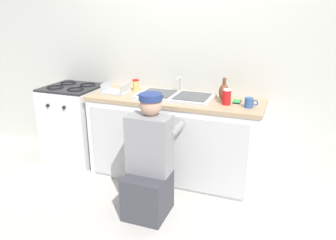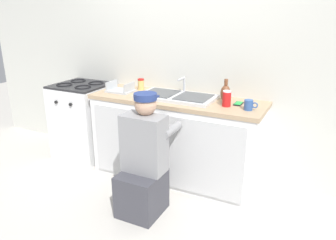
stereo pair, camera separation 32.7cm
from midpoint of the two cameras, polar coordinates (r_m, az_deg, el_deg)
The scene contains 13 objects.
ground_plane at distance 3.50m, azimuth 1.99°, elevation -11.80°, with size 12.00×12.00×0.00m, color beige.
back_wall at distance 3.65m, azimuth 6.56°, elevation 10.35°, with size 6.00×0.10×2.50m, color silver.
counter_cabinet at distance 3.54m, azimuth 4.04°, elevation -3.61°, with size 1.79×0.62×0.86m.
countertop at distance 3.40m, azimuth 4.27°, elevation 3.48°, with size 1.83×0.62×0.04m, color tan.
sink_double_basin at distance 3.40m, azimuth 4.30°, elevation 4.13°, with size 0.80×0.44×0.19m.
stove_range at distance 4.16m, azimuth -12.33°, elevation -0.08°, with size 0.62×0.62×0.93m.
plumber_person at distance 2.93m, azimuth -1.10°, elevation -7.92°, with size 0.42×0.61×1.10m.
condiment_jar at distance 3.73m, azimuth -2.22°, elevation 6.21°, with size 0.07×0.07×0.13m.
cell_phone at distance 3.28m, azimuth 15.00°, elevation 2.74°, with size 0.07×0.14×0.01m.
dish_rack_tray at distance 3.66m, azimuth -5.75°, elevation 5.26°, with size 0.28×0.22×0.11m.
coffee_mug at distance 3.10m, azimuth 16.87°, elevation 2.48°, with size 0.13×0.08×0.09m.
soda_cup_red at distance 3.16m, azimuth 13.14°, elevation 3.61°, with size 0.08×0.08×0.15m.
vase_decorative at distance 3.30m, azimuth 12.80°, elevation 4.56°, with size 0.10×0.10×0.23m.
Camera 2 is at (1.39, -2.67, 1.78)m, focal length 35.00 mm.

